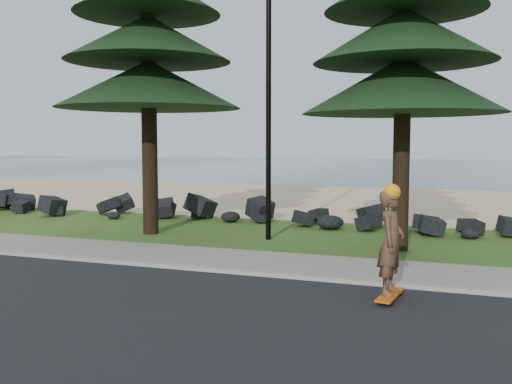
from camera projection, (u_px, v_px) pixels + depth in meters
ground at (222, 263)px, 12.42m from camera, size 160.00×160.00×0.00m
road at (98, 324)px, 8.20m from camera, size 160.00×7.00×0.02m
kerb at (204, 269)px, 11.57m from camera, size 160.00×0.20×0.10m
sidewalk at (225, 259)px, 12.60m from camera, size 160.00×2.00×0.08m
beach_sand at (347, 200)px, 26.01m from camera, size 160.00×15.00×0.01m
ocean at (412, 167)px, 60.22m from camera, size 160.00×58.00×0.01m
seawall_boulders at (293, 227)px, 17.67m from camera, size 60.00×2.40×1.10m
lamp_post at (269, 85)px, 15.06m from camera, size 0.25×0.14×8.14m
skateboarder at (391, 243)px, 9.36m from camera, size 0.49×1.06×1.93m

